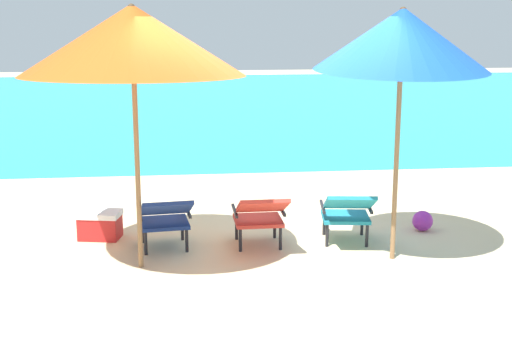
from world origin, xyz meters
TOP-DOWN VIEW (x-y plane):
  - ground_plane at (0.00, 4.00)m, footprint 40.00×40.00m
  - ocean_band at (0.00, 12.64)m, footprint 40.00×18.00m
  - lounge_chair_left at (-1.04, -0.06)m, footprint 0.62×0.93m
  - lounge_chair_center at (-0.02, -0.08)m, footprint 0.56×0.88m
  - lounge_chair_right at (0.95, -0.05)m, footprint 0.64×0.93m
  - beach_umbrella_left at (-1.29, -0.48)m, footprint 2.52×2.54m
  - beach_umbrella_right at (1.33, -0.51)m, footprint 1.80×1.82m
  - beach_ball at (1.97, 0.38)m, footprint 0.24×0.24m
  - cooler_box at (-1.80, 0.51)m, footprint 0.52×0.41m

SIDE VIEW (x-z plane):
  - ground_plane at x=0.00m, z-range 0.00..0.00m
  - ocean_band at x=0.00m, z-range 0.00..0.01m
  - beach_ball at x=1.97m, z-range 0.00..0.24m
  - cooler_box at x=-1.80m, z-range 0.00..0.32m
  - lounge_chair_left at x=-1.04m, z-range 0.06..0.75m
  - lounge_chair_center at x=-0.02m, z-range 0.06..0.75m
  - lounge_chair_right at x=0.95m, z-range 0.06..0.75m
  - beach_umbrella_right at x=1.33m, z-range 0.97..3.59m
  - beach_umbrella_left at x=-1.29m, z-range 0.95..3.60m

